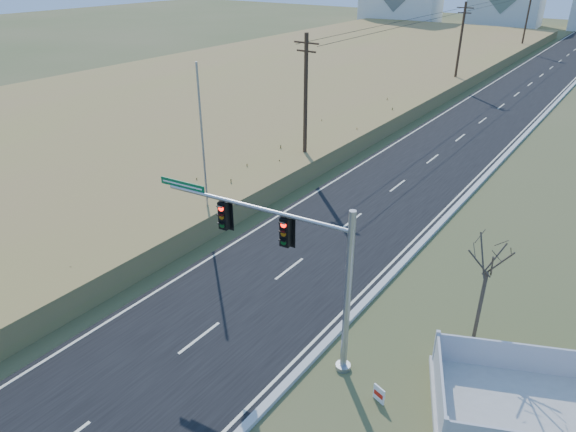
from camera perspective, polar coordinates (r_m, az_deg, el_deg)
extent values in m
plane|color=#445027|center=(21.68, -6.07, -10.64)|extent=(260.00, 260.00, 0.00)
cube|color=black|center=(65.06, 24.91, 12.81)|extent=(8.00, 180.00, 0.06)
cube|color=#B2AFA8|center=(64.42, 28.53, 12.00)|extent=(0.30, 180.00, 0.18)
cube|color=olive|center=(64.83, 1.25, 15.73)|extent=(38.00, 110.00, 1.30)
cylinder|color=#422D1E|center=(34.22, 1.95, 12.20)|extent=(0.26, 0.26, 9.00)
cube|color=#422D1E|center=(33.45, 2.06, 18.68)|extent=(1.80, 0.10, 0.10)
cube|color=#422D1E|center=(33.52, 2.05, 17.83)|extent=(1.40, 0.10, 0.10)
cylinder|color=#422D1E|center=(61.06, 18.54, 17.41)|extent=(0.26, 0.26, 9.00)
cube|color=#422D1E|center=(60.63, 19.10, 21.03)|extent=(1.80, 0.10, 0.10)
cube|color=#422D1E|center=(60.68, 19.03, 20.56)|extent=(1.40, 0.10, 0.10)
cylinder|color=#422D1E|center=(89.93, 24.98, 19.03)|extent=(0.26, 0.26, 9.00)
cube|color=silver|center=(124.54, 23.10, 20.92)|extent=(14.66, 10.95, 9.00)
cylinder|color=#9EA0A5|center=(19.16, 6.13, -16.28)|extent=(0.54, 0.54, 0.18)
cylinder|color=#9EA0A5|center=(17.23, 6.62, -8.84)|extent=(0.23, 0.23, 6.29)
cylinder|color=#9EA0A5|center=(17.42, -3.87, 1.01)|extent=(7.16, 0.92, 0.14)
cube|color=black|center=(17.12, -0.26, -1.76)|extent=(0.37, 0.32, 1.05)
cube|color=black|center=(18.35, -7.12, 0.08)|extent=(0.37, 0.32, 1.05)
cube|color=#055C2E|center=(19.05, -11.65, 3.43)|extent=(1.97, 0.25, 0.27)
cube|color=#B7B5AD|center=(19.12, 25.28, -19.39)|extent=(7.22, 6.24, 0.23)
cube|color=#B3B3B8|center=(20.04, 24.57, -14.10)|extent=(5.30, 2.41, 1.15)
cube|color=#B3B3B8|center=(18.06, 16.47, -17.64)|extent=(1.63, 3.54, 1.15)
cube|color=white|center=(18.07, 10.08, -18.91)|extent=(0.47, 0.20, 0.59)
cube|color=red|center=(18.05, 10.01, -18.96)|extent=(0.37, 0.14, 0.17)
cylinder|color=#B7B5AD|center=(28.25, -8.76, -1.02)|extent=(0.39, 0.39, 0.18)
cylinder|color=#9EA0A5|center=(26.54, -9.41, 7.20)|extent=(0.11, 0.11, 8.76)
cylinder|color=#4C3F33|center=(20.55, 20.52, -9.51)|extent=(0.14, 0.14, 3.08)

